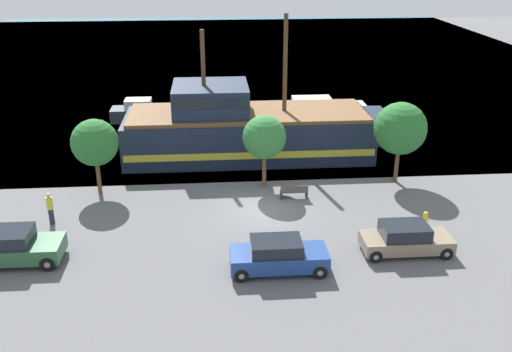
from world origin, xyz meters
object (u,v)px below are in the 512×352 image
Objects in this scene: parked_car_curb_front at (406,239)px; bench_promenade_east at (294,192)px; moored_boat_dockside at (143,112)px; pedestrian_walking_near at (50,208)px; parked_car_curb_mid at (7,247)px; moored_boat_outer at (317,109)px; pirate_ship at (246,129)px; fire_hydrant at (425,218)px; parked_car_curb_rear at (278,256)px.

bench_promenade_east is (-4.40, 6.44, -0.29)m from parked_car_curb_front.
pedestrian_walking_near is (-2.87, -18.25, 0.20)m from moored_boat_dockside.
parked_car_curb_front is at bearing -1.72° from parked_car_curb_mid.
moored_boat_outer is 22.75m from parked_car_curb_front.
pirate_ship reaches higher than moored_boat_dockside.
pedestrian_walking_near reaches higher than fire_hydrant.
parked_car_curb_mid is at bearing -129.63° from moored_boat_outer.
parked_car_curb_mid reaches higher than parked_car_curb_front.
parked_car_curb_mid is (-11.78, -13.28, -1.06)m from pirate_ship.
moored_boat_outer is 1.64× the size of parked_car_curb_mid.
moored_boat_dockside is 1.07× the size of parked_car_curb_mid.
moored_boat_outer is at bearing 75.71° from parked_car_curb_rear.
bench_promenade_east is at bearing 22.67° from parked_car_curb_mid.
pirate_ship is 11.17m from moored_boat_outer.
fire_hydrant is at bearing -50.23° from moored_boat_dockside.
pirate_ship is 14.39m from pedestrian_walking_near.
pedestrian_walking_near is at bearing -138.62° from pirate_ship.
pirate_ship is 10.14× the size of pedestrian_walking_near.
pedestrian_walking_near is at bearing -98.92° from moored_boat_dockside.
moored_boat_dockside is at bearing 81.08° from pedestrian_walking_near.
moored_boat_dockside reaches higher than moored_boat_outer.
moored_boat_dockside is at bearing 122.91° from parked_car_curb_front.
parked_car_curb_mid is 3.93m from pedestrian_walking_near.
moored_boat_dockside is 1.20× the size of parked_car_curb_rear.
pirate_ship is at bearing -126.52° from moored_boat_outer.
moored_boat_outer is (14.51, 0.16, -0.09)m from moored_boat_dockside.
pedestrian_walking_near is at bearing -133.35° from moored_boat_outer.
moored_boat_outer reaches higher than fire_hydrant.
pirate_ship reaches higher than bench_promenade_east.
bench_promenade_east is at bearing -72.64° from pirate_ship.
moored_boat_outer is 16.87m from bench_promenade_east.
parked_car_curb_front is at bearing -89.71° from moored_boat_outer.
pedestrian_walking_near is at bearing 166.03° from parked_car_curb_front.
moored_boat_dockside reaches higher than parked_car_curb_rear.
pirate_ship is at bearing -47.93° from moored_boat_dockside.
parked_car_curb_front is at bearing -57.09° from moored_boat_dockside.
parked_car_curb_front is at bearing -64.11° from pirate_ship.
moored_boat_dockside is 22.38m from parked_car_curb_mid.
moored_boat_dockside is at bearing 109.55° from parked_car_curb_rear.
bench_promenade_east is (-4.29, -16.31, -0.17)m from moored_boat_outer.
bench_promenade_east is (10.22, -16.15, -0.26)m from moored_boat_dockside.
parked_car_curb_rear is 2.74× the size of bench_promenade_east.
parked_car_curb_mid is at bearing -174.10° from fire_hydrant.
fire_hydrant is (2.08, -20.08, -0.20)m from moored_boat_outer.
pirate_ship is at bearing 127.85° from fire_hydrant.
moored_boat_outer is at bearing 53.48° from pirate_ship.
moored_boat_outer is 25.31m from pedestrian_walking_near.
pirate_ship is 15.01m from parked_car_curb_rear.
moored_boat_dockside reaches higher than bench_promenade_east.
moored_boat_outer is 28.82m from parked_car_curb_mid.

